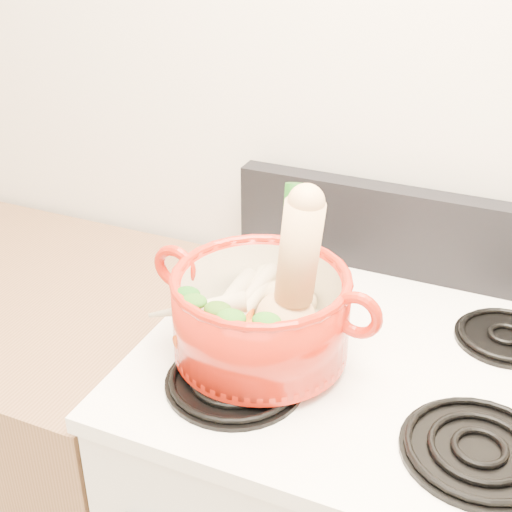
% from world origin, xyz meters
% --- Properties ---
extents(wall_back, '(3.50, 0.02, 2.60)m').
position_xyz_m(wall_back, '(0.00, 1.75, 1.30)').
color(wall_back, silver).
rests_on(wall_back, floor).
extents(cooktop, '(0.78, 0.67, 0.03)m').
position_xyz_m(cooktop, '(0.00, 1.40, 0.93)').
color(cooktop, white).
rests_on(cooktop, stove_body).
extents(control_backsplash, '(0.76, 0.05, 0.18)m').
position_xyz_m(control_backsplash, '(0.00, 1.70, 1.04)').
color(control_backsplash, black).
rests_on(control_backsplash, cooktop).
extents(burner_front_left, '(0.22, 0.22, 0.02)m').
position_xyz_m(burner_front_left, '(-0.19, 1.24, 0.96)').
color(burner_front_left, black).
rests_on(burner_front_left, cooktop).
extents(burner_front_right, '(0.22, 0.22, 0.02)m').
position_xyz_m(burner_front_right, '(0.19, 1.24, 0.96)').
color(burner_front_right, black).
rests_on(burner_front_right, cooktop).
extents(burner_back_left, '(0.17, 0.17, 0.02)m').
position_xyz_m(burner_back_left, '(-0.19, 1.54, 0.96)').
color(burner_back_left, black).
rests_on(burner_back_left, cooktop).
extents(burner_back_right, '(0.17, 0.17, 0.02)m').
position_xyz_m(burner_back_right, '(0.19, 1.54, 0.96)').
color(burner_back_right, black).
rests_on(burner_back_right, cooktop).
extents(dutch_oven, '(0.30, 0.30, 0.14)m').
position_xyz_m(dutch_oven, '(-0.18, 1.32, 1.04)').
color(dutch_oven, '#A8180A').
rests_on(dutch_oven, burner_front_left).
extents(pot_handle_left, '(0.08, 0.02, 0.08)m').
position_xyz_m(pot_handle_left, '(-0.34, 1.33, 1.09)').
color(pot_handle_left, '#A8180A').
rests_on(pot_handle_left, dutch_oven).
extents(pot_handle_right, '(0.08, 0.02, 0.08)m').
position_xyz_m(pot_handle_right, '(-0.02, 1.31, 1.09)').
color(pot_handle_right, '#A8180A').
rests_on(pot_handle_right, dutch_oven).
extents(squash, '(0.15, 0.14, 0.27)m').
position_xyz_m(squash, '(-0.13, 1.31, 1.13)').
color(squash, '#E1B273').
rests_on(squash, dutch_oven).
extents(leek, '(0.05, 0.10, 0.26)m').
position_xyz_m(leek, '(-0.15, 1.36, 1.13)').
color(leek, silver).
rests_on(leek, dutch_oven).
extents(ginger, '(0.11, 0.10, 0.05)m').
position_xyz_m(ginger, '(-0.17, 1.40, 1.02)').
color(ginger, tan).
rests_on(ginger, dutch_oven).
extents(parsnip_0, '(0.04, 0.21, 0.06)m').
position_xyz_m(parsnip_0, '(-0.23, 1.37, 1.02)').
color(parsnip_0, beige).
rests_on(parsnip_0, dutch_oven).
extents(parsnip_1, '(0.07, 0.20, 0.06)m').
position_xyz_m(parsnip_1, '(-0.26, 1.33, 1.03)').
color(parsnip_1, beige).
rests_on(parsnip_1, dutch_oven).
extents(parsnip_2, '(0.06, 0.22, 0.06)m').
position_xyz_m(parsnip_2, '(-0.22, 1.35, 1.03)').
color(parsnip_2, beige).
rests_on(parsnip_2, dutch_oven).
extents(parsnip_3, '(0.16, 0.11, 0.05)m').
position_xyz_m(parsnip_3, '(-0.29, 1.30, 1.04)').
color(parsnip_3, beige).
rests_on(parsnip_3, dutch_oven).
extents(parsnip_4, '(0.06, 0.19, 0.05)m').
position_xyz_m(parsnip_4, '(-0.22, 1.37, 1.04)').
color(parsnip_4, beige).
rests_on(parsnip_4, dutch_oven).
extents(carrot_0, '(0.07, 0.18, 0.05)m').
position_xyz_m(carrot_0, '(-0.19, 1.27, 1.02)').
color(carrot_0, '#D5600A').
rests_on(carrot_0, dutch_oven).
extents(carrot_1, '(0.09, 0.15, 0.04)m').
position_xyz_m(carrot_1, '(-0.25, 1.28, 1.02)').
color(carrot_1, '#BE3409').
rests_on(carrot_1, dutch_oven).
extents(carrot_2, '(0.10, 0.18, 0.05)m').
position_xyz_m(carrot_2, '(-0.16, 1.29, 1.03)').
color(carrot_2, '#B74C09').
rests_on(carrot_2, dutch_oven).
extents(carrot_3, '(0.14, 0.10, 0.04)m').
position_xyz_m(carrot_3, '(-0.19, 1.24, 1.03)').
color(carrot_3, '#BF3909').
rests_on(carrot_3, dutch_oven).
extents(carrot_4, '(0.08, 0.17, 0.05)m').
position_xyz_m(carrot_4, '(-0.17, 1.29, 1.04)').
color(carrot_4, '#C45009').
rests_on(carrot_4, dutch_oven).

